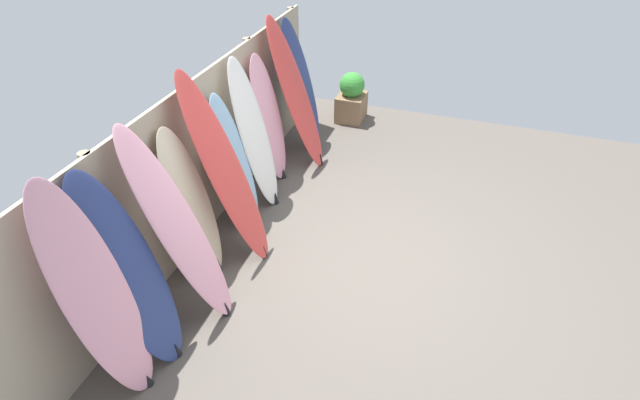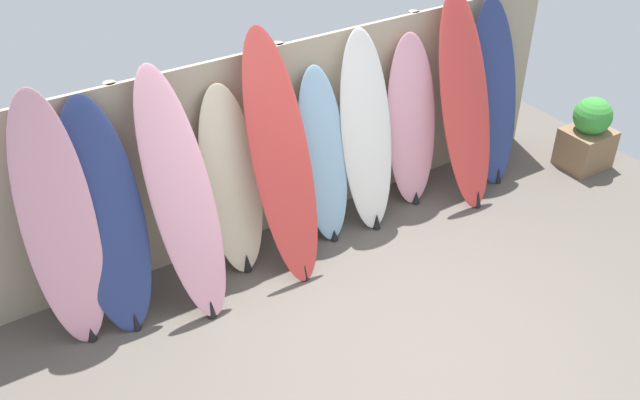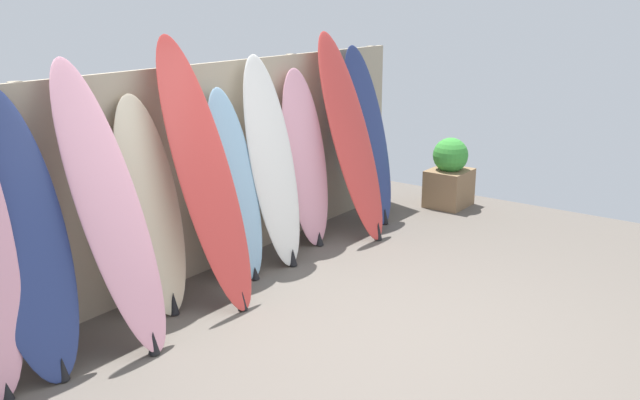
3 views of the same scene
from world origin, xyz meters
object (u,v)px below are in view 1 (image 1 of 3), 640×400
object	(u,v)px
surfboard_cream_3	(193,207)
surfboard_skyblue_5	(236,163)
surfboard_navy_1	(130,276)
surfboard_pink_2	(179,230)
surfboard_red_8	(296,96)
planter_box	(352,98)
surfboard_red_4	(227,173)
surfboard_pink_0	(98,298)
surfboard_white_6	(255,136)
surfboard_pink_7	(269,120)
surfboard_navy_9	(302,87)

from	to	relation	value
surfboard_cream_3	surfboard_skyblue_5	xyz separation A→B (m)	(0.89, -0.03, -0.01)
surfboard_navy_1	surfboard_pink_2	distance (m)	0.58
surfboard_cream_3	surfboard_red_8	bearing A→B (deg)	-4.40
surfboard_pink_2	planter_box	xyz separation A→B (m)	(4.42, -0.34, -0.60)
surfboard_cream_3	surfboard_red_4	distance (m)	0.47
surfboard_pink_0	surfboard_navy_1	xyz separation A→B (m)	(0.34, -0.02, -0.08)
surfboard_navy_1	planter_box	bearing A→B (deg)	-5.23
surfboard_pink_2	surfboard_cream_3	bearing A→B (deg)	20.97
surfboard_navy_1	surfboard_red_4	xyz separation A→B (m)	(1.45, -0.13, 0.12)
surfboard_navy_1	surfboard_red_4	size ratio (longest dim) A/B	0.89
surfboard_navy_1	surfboard_white_6	distance (m)	2.41
surfboard_skyblue_5	planter_box	size ratio (longest dim) A/B	2.03
surfboard_navy_1	surfboard_skyblue_5	bearing A→B (deg)	1.52
surfboard_cream_3	surfboard_pink_7	xyz separation A→B (m)	(1.91, 0.01, 0.03)
surfboard_red_4	surfboard_navy_9	bearing A→B (deg)	2.91
surfboard_pink_2	surfboard_navy_9	bearing A→B (deg)	1.98
surfboard_white_6	planter_box	world-z (taller)	surfboard_white_6
surfboard_cream_3	surfboard_navy_9	bearing A→B (deg)	-1.57
surfboard_pink_2	surfboard_red_8	bearing A→B (deg)	0.25
surfboard_cream_3	surfboard_skyblue_5	bearing A→B (deg)	-1.64
surfboard_skyblue_5	surfboard_navy_9	size ratio (longest dim) A/B	0.87
surfboard_navy_1	surfboard_pink_7	world-z (taller)	surfboard_navy_1
surfboard_red_8	surfboard_navy_9	world-z (taller)	surfboard_red_8
surfboard_pink_2	surfboard_skyblue_5	xyz separation A→B (m)	(1.40, 0.17, -0.17)
surfboard_navy_1	surfboard_red_8	size ratio (longest dim) A/B	0.91
surfboard_pink_2	surfboard_pink_7	distance (m)	2.44
surfboard_pink_2	surfboard_red_4	xyz separation A→B (m)	(0.88, -0.01, 0.05)
surfboard_skyblue_5	surfboard_navy_9	xyz separation A→B (m)	(1.99, -0.05, 0.11)
surfboard_red_4	planter_box	xyz separation A→B (m)	(3.54, -0.33, -0.65)
surfboard_cream_3	surfboard_white_6	world-z (taller)	surfboard_white_6
surfboard_pink_0	surfboard_red_4	distance (m)	1.79
surfboard_navy_1	surfboard_skyblue_5	distance (m)	1.98
surfboard_white_6	surfboard_pink_0	bearing A→B (deg)	179.91
surfboard_cream_3	surfboard_white_6	distance (m)	1.34
surfboard_pink_2	surfboard_cream_3	xyz separation A→B (m)	(0.51, 0.20, -0.16)
planter_box	surfboard_navy_1	bearing A→B (deg)	174.77
surfboard_pink_2	surfboard_red_8	xyz separation A→B (m)	(2.90, 0.01, 0.03)
surfboard_red_4	surfboard_skyblue_5	world-z (taller)	surfboard_red_4
surfboard_white_6	surfboard_red_8	xyz separation A→B (m)	(1.06, -0.12, 0.08)
surfboard_white_6	surfboard_navy_9	bearing A→B (deg)	-0.62
surfboard_navy_9	planter_box	xyz separation A→B (m)	(1.03, -0.46, -0.54)
surfboard_red_8	surfboard_navy_1	bearing A→B (deg)	178.25
surfboard_cream_3	surfboard_red_8	xyz separation A→B (m)	(2.39, -0.18, 0.19)
surfboard_pink_7	surfboard_navy_9	world-z (taller)	surfboard_navy_9
surfboard_cream_3	surfboard_white_6	size ratio (longest dim) A/B	0.89
surfboard_navy_9	planter_box	world-z (taller)	surfboard_navy_9
surfboard_red_8	planter_box	size ratio (longest dim) A/B	2.54
surfboard_cream_3	planter_box	xyz separation A→B (m)	(3.91, -0.53, -0.44)
surfboard_pink_0	surfboard_red_4	bearing A→B (deg)	-4.76
surfboard_navy_1	surfboard_white_6	size ratio (longest dim) A/B	0.98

